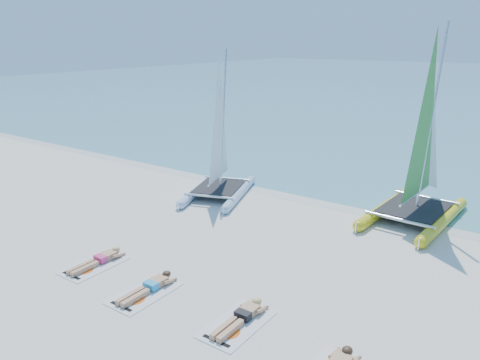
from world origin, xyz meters
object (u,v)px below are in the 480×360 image
Objects in this scene: towel_a at (94,265)px; sunbather_c at (242,316)px; catamaran_blue at (219,152)px; towel_b at (144,293)px; towel_c at (237,324)px; sunbather_b at (150,286)px; sunbather_a at (99,259)px; catamaran_yellow at (424,157)px.

sunbather_c is (4.95, 0.21, 0.11)m from towel_a.
towel_b is (3.20, -7.24, -1.77)m from catamaran_blue.
catamaran_blue is at bearing 130.12° from towel_c.
towel_b is 1.00× the size of towel_c.
towel_b is 2.72m from sunbather_c.
towel_b is 2.69m from towel_c.
sunbather_b is at bearing -178.44° from towel_c.
towel_c is (4.95, 0.02, 0.00)m from towel_a.
sunbather_b is at bearing -6.16° from sunbather_a.
catamaran_blue reaches higher than towel_c.
catamaran_yellow is at bearing 66.83° from towel_b.
catamaran_blue is at bearing 97.55° from towel_a.
towel_a is 4.95m from towel_c.
sunbather_a is (0.00, 0.19, 0.11)m from towel_a.
towel_a and towel_c have the same top height.
catamaran_yellow is at bearing 55.67° from towel_a.
sunbather_b is at bearing -85.11° from catamaran_blue.
catamaran_yellow reaches higher than towel_b.
towel_c is at bearing 0.23° from towel_a.
sunbather_b is (0.00, 0.19, 0.11)m from towel_b.
towel_c is at bearing -90.00° from sunbather_c.
sunbather_a is 4.96m from towel_c.
catamaran_yellow is at bearing 55.11° from sunbather_a.
towel_b is 0.22m from sunbather_b.
towel_a is 4.96m from sunbather_c.
catamaran_blue is 8.11m from towel_b.
towel_b is at bearing -10.89° from sunbather_a.
sunbather_b is at bearing 90.00° from towel_b.
sunbather_a is 1.00× the size of sunbather_b.
catamaran_blue reaches higher than sunbather_c.
towel_b is (2.27, -0.44, -0.11)m from sunbather_a.
towel_a is 0.22m from sunbather_a.
towel_c is (2.68, 0.07, -0.11)m from sunbather_b.
towel_a is 1.00× the size of towel_c.
towel_a is at bearing -179.77° from towel_c.
towel_b is (2.27, -0.24, 0.00)m from towel_a.
sunbather_a reaches higher than towel_a.
towel_a is at bearing -101.97° from catamaran_blue.
catamaran_blue is at bearing 130.91° from sunbather_c.
sunbather_b is (2.27, -0.05, 0.11)m from towel_a.
catamaran_blue is 3.46× the size of sunbather_c.
sunbather_a is 2.32m from towel_b.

